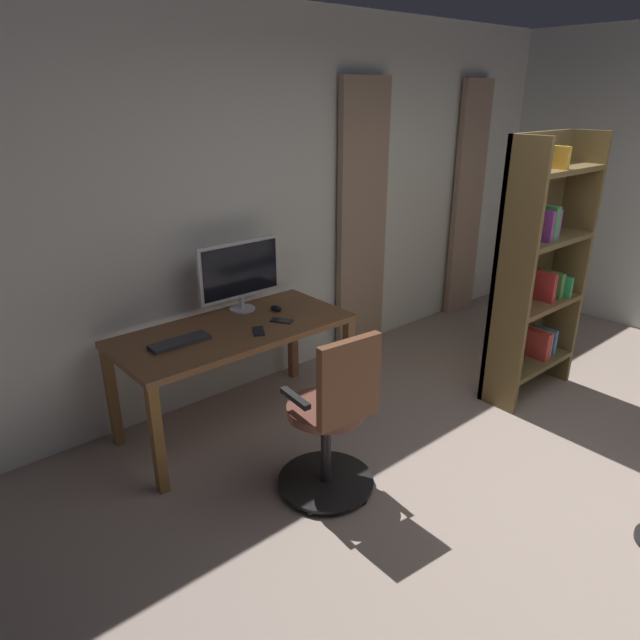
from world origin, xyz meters
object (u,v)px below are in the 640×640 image
(desk, at_px, (234,340))
(bookshelf, at_px, (536,270))
(computer_mouse, at_px, (276,308))
(cell_phone_face_up, at_px, (282,321))
(computer_keyboard, at_px, (180,342))
(cell_phone_by_monitor, at_px, (259,331))
(office_chair, at_px, (333,422))
(computer_monitor, at_px, (240,272))

(desk, bearing_deg, bookshelf, 153.46)
(desk, distance_m, computer_mouse, 0.41)
(computer_mouse, xyz_separation_m, cell_phone_face_up, (0.09, 0.18, -0.01))
(computer_keyboard, bearing_deg, cell_phone_by_monitor, 161.36)
(office_chair, height_order, bookshelf, bookshelf)
(cell_phone_by_monitor, height_order, bookshelf, bookshelf)
(computer_monitor, distance_m, cell_phone_by_monitor, 0.51)
(office_chair, bearing_deg, computer_mouse, 74.86)
(computer_keyboard, bearing_deg, computer_mouse, -174.77)
(cell_phone_by_monitor, bearing_deg, bookshelf, -174.03)
(desk, relative_size, computer_keyboard, 4.12)
(computer_monitor, height_order, bookshelf, bookshelf)
(office_chair, xyz_separation_m, computer_keyboard, (0.39, -0.96, 0.27))
(computer_mouse, distance_m, bookshelf, 1.89)
(computer_monitor, height_order, cell_phone_face_up, computer_monitor)
(computer_keyboard, distance_m, cell_phone_face_up, 0.70)
(computer_monitor, distance_m, cell_phone_face_up, 0.46)
(desk, distance_m, computer_keyboard, 0.40)
(cell_phone_face_up, bearing_deg, cell_phone_by_monitor, -20.02)
(office_chair, xyz_separation_m, computer_monitor, (-0.22, -1.21, 0.53))
(computer_mouse, relative_size, cell_phone_face_up, 0.69)
(computer_keyboard, height_order, cell_phone_face_up, computer_keyboard)
(office_chair, xyz_separation_m, cell_phone_face_up, (-0.30, -0.85, 0.26))
(desk, height_order, bookshelf, bookshelf)
(desk, height_order, computer_monitor, computer_monitor)
(computer_keyboard, bearing_deg, bookshelf, 157.48)
(office_chair, relative_size, bookshelf, 0.53)
(desk, height_order, computer_mouse, computer_mouse)
(cell_phone_by_monitor, bearing_deg, computer_keyboard, 10.79)
(desk, xyz_separation_m, cell_phone_by_monitor, (-0.08, 0.16, 0.09))
(computer_monitor, height_order, cell_phone_by_monitor, computer_monitor)
(cell_phone_face_up, bearing_deg, computer_mouse, -148.80)
(computer_mouse, height_order, cell_phone_by_monitor, computer_mouse)
(computer_monitor, xyz_separation_m, computer_keyboard, (0.61, 0.25, -0.27))
(office_chair, xyz_separation_m, computer_mouse, (-0.39, -1.03, 0.27))
(cell_phone_face_up, bearing_deg, office_chair, 38.79)
(office_chair, bearing_deg, desk, 95.86)
(computer_keyboard, bearing_deg, cell_phone_face_up, 170.73)
(computer_mouse, relative_size, bookshelf, 0.05)
(computer_mouse, bearing_deg, cell_phone_by_monitor, 36.35)
(desk, height_order, cell_phone_face_up, cell_phone_face_up)
(cell_phone_by_monitor, relative_size, bookshelf, 0.08)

